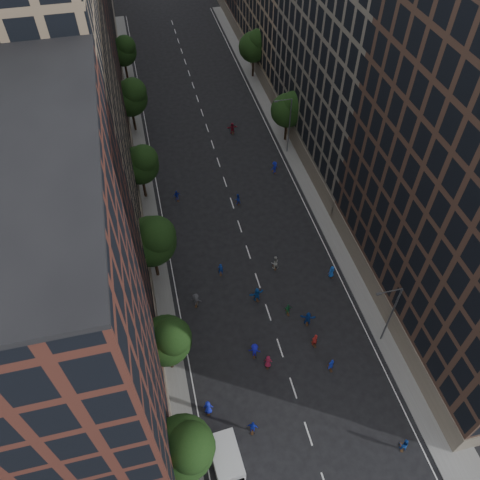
{
  "coord_description": "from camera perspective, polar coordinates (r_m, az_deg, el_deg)",
  "views": [
    {
      "loc": [
        -9.69,
        -9.09,
        43.6
      ],
      "look_at": [
        -0.94,
        27.42,
        2.0
      ],
      "focal_mm": 35.0,
      "sensor_mm": 36.0,
      "label": 1
    }
  ],
  "objects": [
    {
      "name": "ground",
      "position": [
        66.36,
        -1.75,
        6.84
      ],
      "size": [
        240.0,
        240.0,
        0.0
      ],
      "primitive_type": "plane",
      "color": "black",
      "rests_on": "ground"
    },
    {
      "name": "skater_2",
      "position": [
        47.34,
        19.33,
        -22.45
      ],
      "size": [
        0.99,
        0.89,
        1.66
      ],
      "primitive_type": "imported",
      "rotation": [
        0.0,
        0.0,
        2.75
      ],
      "color": "#123C98",
      "rests_on": "ground"
    },
    {
      "name": "skater_17",
      "position": [
        75.42,
        -0.94,
        13.45
      ],
      "size": [
        1.69,
        0.58,
        1.81
      ],
      "primitive_type": "imported",
      "rotation": [
        0.0,
        0.0,
        3.17
      ],
      "color": "maroon",
      "rests_on": "ground"
    },
    {
      "name": "skater_0",
      "position": [
        46.21,
        -3.92,
        -19.69
      ],
      "size": [
        1.01,
        0.75,
        1.88
      ],
      "primitive_type": "imported",
      "rotation": [
        0.0,
        0.0,
        2.97
      ],
      "color": "#1622BA",
      "rests_on": "ground"
    },
    {
      "name": "tree_left_3",
      "position": [
        61.84,
        -12.0,
        9.1
      ],
      "size": [
        5.0,
        5.0,
        8.58
      ],
      "color": "black",
      "rests_on": "ground"
    },
    {
      "name": "skater_16",
      "position": [
        63.91,
        -7.71,
        5.37
      ],
      "size": [
        1.01,
        0.62,
        1.6
      ],
      "primitive_type": "imported",
      "rotation": [
        0.0,
        0.0,
        3.4
      ],
      "color": "#1628B8",
      "rests_on": "ground"
    },
    {
      "name": "cargo_van",
      "position": [
        43.91,
        -1.47,
        -25.77
      ],
      "size": [
        2.76,
        5.36,
        2.78
      ],
      "rotation": [
        0.0,
        0.0,
        0.06
      ],
      "color": "silver",
      "rests_on": "ground"
    },
    {
      "name": "bldg_right_b",
      "position": [
        66.15,
        14.7,
        22.33
      ],
      "size": [
        14.0,
        28.0,
        33.0
      ],
      "primitive_type": "cube",
      "color": "#696357",
      "rests_on": "ground"
    },
    {
      "name": "skater_4",
      "position": [
        45.55,
        1.58,
        -21.83
      ],
      "size": [
        1.11,
        0.8,
        1.74
      ],
      "primitive_type": "imported",
      "rotation": [
        0.0,
        0.0,
        2.72
      ],
      "color": "#1526B1",
      "rests_on": "ground"
    },
    {
      "name": "skater_5",
      "position": [
        51.15,
        8.27,
        -9.45
      ],
      "size": [
        1.76,
        1.05,
        1.81
      ],
      "primitive_type": "imported",
      "rotation": [
        0.0,
        0.0,
        2.81
      ],
      "color": "#123A98",
      "rests_on": "ground"
    },
    {
      "name": "tree_right_a",
      "position": [
        71.61,
        6.02,
        15.65
      ],
      "size": [
        5.0,
        5.0,
        8.39
      ],
      "color": "black",
      "rests_on": "ground"
    },
    {
      "name": "skater_9",
      "position": [
        52.19,
        -5.38,
        -7.3
      ],
      "size": [
        1.32,
        1.06,
        1.79
      ],
      "primitive_type": "imported",
      "rotation": [
        0.0,
        0.0,
        2.74
      ],
      "color": "#3D3E42",
      "rests_on": "ground"
    },
    {
      "name": "sidewalk_right",
      "position": [
        74.61,
        6.22,
        11.94
      ],
      "size": [
        4.0,
        105.0,
        0.15
      ],
      "primitive_type": "cube",
      "color": "slate",
      "rests_on": "ground"
    },
    {
      "name": "streetlamp_far",
      "position": [
        69.32,
        5.89,
        14.0
      ],
      "size": [
        2.64,
        0.22,
        9.06
      ],
      "color": "#595B60",
      "rests_on": "ground"
    },
    {
      "name": "skater_3",
      "position": [
        48.67,
        1.78,
        -13.32
      ],
      "size": [
        1.39,
        1.07,
        1.89
      ],
      "primitive_type": "imported",
      "rotation": [
        0.0,
        0.0,
        2.8
      ],
      "color": "#1516AF",
      "rests_on": "ground"
    },
    {
      "name": "skater_13",
      "position": [
        54.7,
        -2.38,
        -3.56
      ],
      "size": [
        0.67,
        0.51,
        1.66
      ],
      "primitive_type": "imported",
      "rotation": [
        0.0,
        0.0,
        2.94
      ],
      "color": "navy",
      "rests_on": "ground"
    },
    {
      "name": "skater_8",
      "position": [
        55.23,
        4.26,
        -2.79
      ],
      "size": [
        0.94,
        0.74,
        1.92
      ],
      "primitive_type": "imported",
      "rotation": [
        0.0,
        0.0,
        3.15
      ],
      "color": "#ADACA9",
      "rests_on": "ground"
    },
    {
      "name": "tree_left_5",
      "position": [
        89.4,
        -14.03,
        21.52
      ],
      "size": [
        4.8,
        4.8,
        8.33
      ],
      "color": "black",
      "rests_on": "ground"
    },
    {
      "name": "bldg_left_c",
      "position": [
        73.91,
        -21.02,
        21.42
      ],
      "size": [
        14.0,
        20.0,
        28.0
      ],
      "primitive_type": "cube",
      "color": "#4E261D",
      "rests_on": "ground"
    },
    {
      "name": "tree_left_2",
      "position": [
        51.07,
        -10.61,
        0.04
      ],
      "size": [
        5.6,
        5.6,
        9.45
      ],
      "color": "black",
      "rests_on": "ground"
    },
    {
      "name": "bldg_left_a",
      "position": [
        36.17,
        -22.68,
        -9.98
      ],
      "size": [
        14.0,
        22.0,
        30.0
      ],
      "primitive_type": "cube",
      "color": "#4E261D",
      "rests_on": "ground"
    },
    {
      "name": "skater_11",
      "position": [
        52.35,
        2.07,
        -6.66
      ],
      "size": [
        1.84,
        0.89,
        1.9
      ],
      "primitive_type": "imported",
      "rotation": [
        0.0,
        0.0,
        3.34
      ],
      "color": "#13489E",
      "rests_on": "ground"
    },
    {
      "name": "streetlamp_near",
      "position": [
        48.21,
        17.82,
        -8.41
      ],
      "size": [
        2.64,
        0.22,
        9.06
      ],
      "color": "#595B60",
      "rests_on": "ground"
    },
    {
      "name": "skater_12",
      "position": [
        55.42,
        11.11,
        -3.83
      ],
      "size": [
        0.93,
        0.74,
        1.68
      ],
      "primitive_type": "imported",
      "rotation": [
        0.0,
        0.0,
        3.42
      ],
      "color": "blue",
      "rests_on": "ground"
    },
    {
      "name": "tree_left_1",
      "position": [
        44.45,
        -8.78,
        -11.89
      ],
      "size": [
        4.8,
        4.8,
        8.21
      ],
      "color": "black",
      "rests_on": "ground"
    },
    {
      "name": "skater_7",
      "position": [
        49.87,
        9.08,
        -11.96
      ],
      "size": [
        0.72,
        0.53,
        1.82
      ],
      "primitive_type": "imported",
      "rotation": [
        0.0,
        0.0,
        3.29
      ],
      "color": "maroon",
      "rests_on": "ground"
    },
    {
      "name": "skater_14",
      "position": [
        62.85,
        -0.3,
        5.0
      ],
      "size": [
        0.89,
        0.76,
        1.57
      ],
      "primitive_type": "imported",
      "rotation": [
        0.0,
        0.0,
        3.39
      ],
      "color": "#152EAA",
      "rests_on": "ground"
    },
    {
      "name": "skater_10",
      "position": [
        51.73,
        5.87,
        -8.39
      ],
      "size": [
        0.89,
        0.39,
        1.5
      ],
      "primitive_type": "imported",
      "rotation": [
        0.0,
        0.0,
        3.12
      ],
      "color": "#1E6638",
      "rests_on": "ground"
    },
    {
      "name": "tree_right_b",
      "position": [
        88.21,
        1.81,
        22.65
      ],
      "size": [
        5.2,
        5.2,
        8.83
      ],
      "color": "black",
      "rests_on": "ground"
    },
    {
      "name": "tree_left_4",
      "position": [
        74.99,
        -13.2,
        16.67
      ],
      "size": [
        5.4,
        5.4,
        9.08
      ],
      "color": "black",
      "rests_on": "ground"
    },
    {
      "name": "skater_1",
      "position": [
        48.86,
        11.03,
        -14.7
      ],
      "size": [
        0.65,
        0.46,
        1.71
      ],
      "primitive_type": "imported",
      "rotation": [
        0.0,
        0.0,
        3.22
      ],
      "color": "#1528AE",
      "rests_on": "ground"
    },
    {
      "name": "skater_15",
      "position": [
        67.83,
        4.22,
        8.8
      ],
      "size": [
        1.37,
        1.1,
        1.85
      ],
      "primitive_type": "imported",
      "rotation": [
        0.0,
        0.0,
        3.54
      ],
      "color": "#151FAD",
      "rests_on": "ground"
    },
    {
      "name": "bldg_left_b",
      "position": [
        52.32,
        -22.34,
        13.7
      ],
      "size": [
        14.0,
        26.0,
        34.0
      ],
      "primitive_type": "cube",
      "color": "#8E775D",
      "rests_on": "ground"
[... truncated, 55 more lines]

